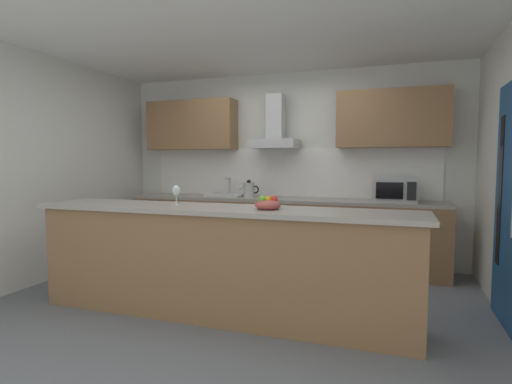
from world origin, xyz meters
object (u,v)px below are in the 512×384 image
object	(u,v)px
refrigerator	(172,227)
sink	(226,195)
fruit_bowl	(268,204)
wine_glass	(176,191)
oven	(272,231)
microwave	(395,190)
range_hood	(275,131)
kettle	(249,190)

from	to	relation	value
refrigerator	sink	xyz separation A→B (m)	(0.86, 0.01, 0.50)
fruit_bowl	wine_glass	bearing A→B (deg)	174.20
oven	microwave	bearing A→B (deg)	-1.04
oven	sink	xyz separation A→B (m)	(-0.67, 0.01, 0.47)
fruit_bowl	range_hood	bearing A→B (deg)	104.76
sink	range_hood	world-z (taller)	range_hood
microwave	sink	size ratio (longest dim) A/B	1.00
refrigerator	sink	world-z (taller)	sink
microwave	refrigerator	bearing A→B (deg)	179.53
microwave	sink	bearing A→B (deg)	178.99
refrigerator	wine_glass	distance (m)	2.24
microwave	fruit_bowl	size ratio (longest dim) A/B	2.27
refrigerator	sink	distance (m)	0.99
kettle	fruit_bowl	distance (m)	2.05
kettle	range_hood	bearing A→B (deg)	27.18
wine_glass	refrigerator	bearing A→B (deg)	122.20
refrigerator	range_hood	size ratio (longest dim) A/B	1.18
microwave	range_hood	xyz separation A→B (m)	(-1.54, 0.16, 0.74)
microwave	fruit_bowl	distance (m)	2.12
microwave	kettle	distance (m)	1.86
kettle	oven	bearing A→B (deg)	6.05
oven	fruit_bowl	world-z (taller)	fruit_bowl
sink	range_hood	xyz separation A→B (m)	(0.67, 0.12, 0.86)
kettle	refrigerator	bearing A→B (deg)	178.53
refrigerator	kettle	xyz separation A→B (m)	(1.21, -0.03, 0.58)
sink	wine_glass	bearing A→B (deg)	-81.30
sink	wine_glass	world-z (taller)	same
fruit_bowl	oven	bearing A→B (deg)	105.72
refrigerator	oven	bearing A→B (deg)	0.10
microwave	sink	world-z (taller)	microwave
refrigerator	fruit_bowl	size ratio (longest dim) A/B	3.86
oven	range_hood	bearing A→B (deg)	90.00
refrigerator	range_hood	bearing A→B (deg)	4.95
range_hood	fruit_bowl	distance (m)	2.23
wine_glass	kettle	bearing A→B (deg)	87.63
range_hood	wine_glass	bearing A→B (deg)	-101.43
oven	refrigerator	distance (m)	1.53
range_hood	kettle	bearing A→B (deg)	-152.82
wine_glass	oven	bearing A→B (deg)	77.77
kettle	wine_glass	size ratio (longest dim) A/B	1.62
wine_glass	fruit_bowl	world-z (taller)	wine_glass
sink	kettle	bearing A→B (deg)	-7.25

